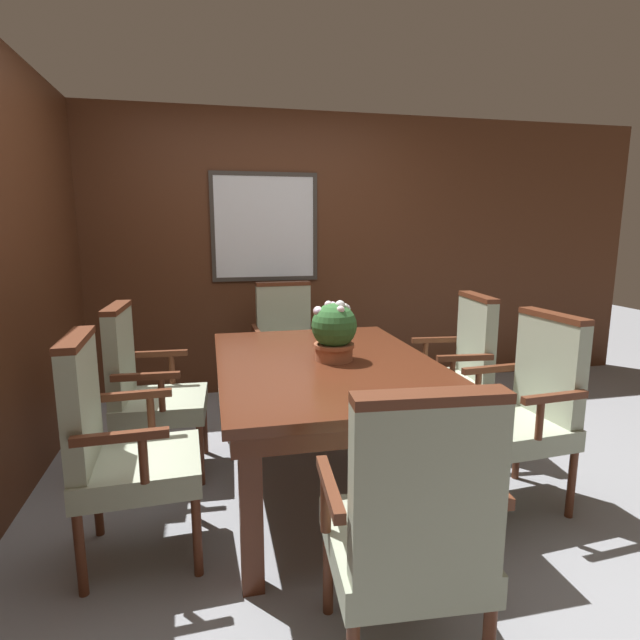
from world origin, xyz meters
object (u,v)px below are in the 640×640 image
at_px(chair_left_far, 146,386).
at_px(potted_plant, 334,331).
at_px(dining_table, 326,377).
at_px(chair_head_far, 287,344).
at_px(chair_right_far, 455,367).
at_px(chair_right_near, 526,405).
at_px(chair_head_near, 410,527).
at_px(chair_left_near, 118,443).

xyz_separation_m(chair_left_far, potted_plant, (1.05, -0.39, 0.37)).
xyz_separation_m(dining_table, chair_head_far, (-0.02, 1.28, -0.11)).
height_order(chair_right_far, potted_plant, potted_plant).
bearing_deg(chair_head_far, chair_right_far, -43.98).
height_order(chair_head_far, chair_right_near, same).
bearing_deg(chair_head_near, chair_right_far, -117.24).
bearing_deg(potted_plant, chair_head_near, -93.20).
relative_size(dining_table, chair_left_far, 1.64).
height_order(chair_left_far, chair_left_near, same).
bearing_deg(chair_head_near, dining_table, -86.73).
xyz_separation_m(chair_right_far, chair_head_near, (-1.01, -1.64, 0.00)).
relative_size(dining_table, chair_left_near, 1.64).
relative_size(chair_right_far, chair_right_near, 1.00).
bearing_deg(chair_right_near, chair_left_far, -115.32).
height_order(chair_right_far, chair_head_far, same).
bearing_deg(dining_table, chair_right_near, -20.62).
bearing_deg(chair_head_near, chair_right_near, -134.63).
relative_size(chair_head_far, chair_left_near, 1.00).
xyz_separation_m(chair_right_far, chair_left_far, (-1.98, 0.02, 0.00)).
bearing_deg(dining_table, chair_left_near, -158.12).
bearing_deg(chair_left_far, chair_head_near, -147.03).
xyz_separation_m(dining_table, chair_right_far, (0.98, 0.37, -0.11)).
distance_m(chair_right_far, chair_left_far, 1.98).
xyz_separation_m(chair_head_near, chair_right_near, (1.02, 0.89, 0.00)).
distance_m(dining_table, chair_left_near, 1.11).
relative_size(chair_right_far, chair_left_far, 1.00).
bearing_deg(chair_head_near, chair_left_far, -55.17).
xyz_separation_m(chair_left_near, potted_plant, (1.07, 0.42, 0.37)).
xyz_separation_m(dining_table, chair_head_near, (-0.02, -1.26, -0.11)).
xyz_separation_m(chair_right_far, chair_right_near, (0.01, -0.75, 0.00)).
height_order(dining_table, potted_plant, potted_plant).
relative_size(chair_head_near, chair_left_near, 1.00).
relative_size(chair_head_near, potted_plant, 3.09).
bearing_deg(chair_head_far, chair_right_near, -60.25).
bearing_deg(dining_table, potted_plant, 4.93).
relative_size(chair_left_far, potted_plant, 3.09).
bearing_deg(chair_right_near, dining_table, -114.77).
bearing_deg(chair_left_far, potted_plant, -108.13).
bearing_deg(potted_plant, chair_left_near, -158.79).
distance_m(chair_head_far, chair_right_near, 1.95).
height_order(chair_head_near, potted_plant, potted_plant).
height_order(chair_right_far, chair_right_near, same).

